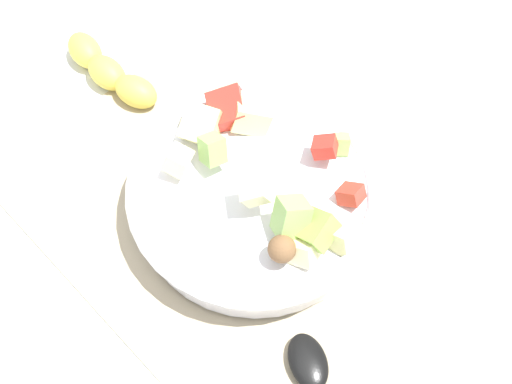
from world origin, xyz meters
The scene contains 4 objects.
ground_plane centered at (0.00, 0.00, 0.00)m, with size 2.40×2.40×0.00m, color silver.
placemat centered at (0.00, 0.00, 0.00)m, with size 0.50×0.36×0.01m, color tan.
salad_bowl centered at (-0.01, 0.01, 0.04)m, with size 0.26×0.26×0.10m.
banana_whole centered at (-0.26, 0.01, 0.02)m, with size 0.15×0.05×0.04m.
Camera 1 is at (0.25, -0.24, 0.64)m, focal length 48.51 mm.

